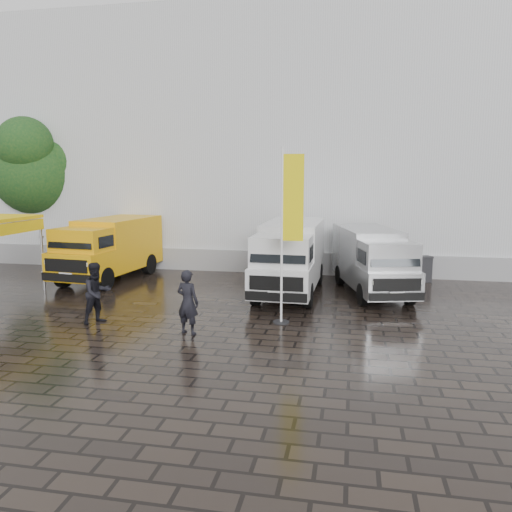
# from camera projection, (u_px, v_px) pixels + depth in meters

# --- Properties ---
(ground) EXTENTS (120.00, 120.00, 0.00)m
(ground) POSITION_uv_depth(u_px,v_px,m) (285.00, 325.00, 14.78)
(ground) COLOR black
(ground) RESTS_ON ground
(exhibition_hall) EXTENTS (44.00, 16.00, 12.00)m
(exhibition_hall) POSITION_uv_depth(u_px,v_px,m) (357.00, 148.00, 28.97)
(exhibition_hall) COLOR silver
(exhibition_hall) RESTS_ON ground
(hall_plinth) EXTENTS (44.00, 0.15, 1.00)m
(hall_plinth) POSITION_uv_depth(u_px,v_px,m) (354.00, 265.00, 22.04)
(hall_plinth) COLOR gray
(hall_plinth) RESTS_ON ground
(van_yellow) EXTENTS (2.71, 5.78, 2.58)m
(van_yellow) POSITION_uv_depth(u_px,v_px,m) (109.00, 250.00, 21.10)
(van_yellow) COLOR #E49F0C
(van_yellow) RESTS_ON ground
(van_white) EXTENTS (2.17, 6.14, 2.64)m
(van_white) POSITION_uv_depth(u_px,v_px,m) (290.00, 259.00, 18.62)
(van_white) COLOR silver
(van_white) RESTS_ON ground
(van_silver) EXTENTS (3.16, 5.81, 2.40)m
(van_silver) POSITION_uv_depth(u_px,v_px,m) (372.00, 262.00, 18.66)
(van_silver) COLOR #A2A4A7
(van_silver) RESTS_ON ground
(flagpole) EXTENTS (0.88, 0.50, 5.22)m
(flagpole) POSITION_uv_depth(u_px,v_px,m) (288.00, 226.00, 14.57)
(flagpole) COLOR black
(flagpole) RESTS_ON ground
(tree) EXTENTS (4.15, 4.20, 7.44)m
(tree) POSITION_uv_depth(u_px,v_px,m) (35.00, 168.00, 25.08)
(tree) COLOR black
(tree) RESTS_ON ground
(wheelie_bin) EXTENTS (0.78, 0.78, 1.08)m
(wheelie_bin) POSITION_uv_depth(u_px,v_px,m) (423.00, 269.00, 20.94)
(wheelie_bin) COLOR black
(wheelie_bin) RESTS_ON ground
(person_front) EXTENTS (0.76, 0.60, 1.83)m
(person_front) POSITION_uv_depth(u_px,v_px,m) (188.00, 302.00, 13.87)
(person_front) COLOR black
(person_front) RESTS_ON ground
(person_tent) EXTENTS (1.06, 1.13, 1.85)m
(person_tent) POSITION_uv_depth(u_px,v_px,m) (97.00, 293.00, 14.91)
(person_tent) COLOR black
(person_tent) RESTS_ON ground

